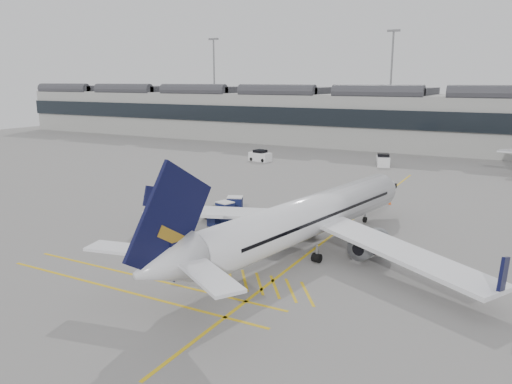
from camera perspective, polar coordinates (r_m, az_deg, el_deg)
The scene contains 17 objects.
ground at distance 45.62m, azimuth -5.89°, elevation -5.12°, with size 220.00×220.00×0.00m, color gray.
terminal at distance 110.74m, azimuth 15.72°, elevation 8.16°, with size 200.00×20.45×12.40m.
light_masts at distance 124.57m, azimuth 16.70°, elevation 12.39°, with size 113.00×0.60×25.45m.
apron_markings at distance 50.00m, azimuth 10.27°, elevation -3.66°, with size 0.25×60.00×0.01m, color gold.
airliner_main at distance 41.16m, azimuth 5.60°, elevation -3.04°, with size 31.99×35.25×9.45m.
belt_loader at distance 46.93m, azimuth 4.38°, elevation -3.86°, with size 4.88×2.86×1.94m.
baggage_cart_a at distance 51.14m, azimuth -3.56°, elevation -2.02°, with size 2.00×1.80×1.76m.
baggage_cart_b at distance 47.18m, azimuth -2.79°, elevation -3.17°, with size 1.88×1.57×1.91m.
baggage_cart_c at distance 47.69m, azimuth -4.54°, elevation -3.16°, with size 2.02×1.88×1.70m.
baggage_cart_d at distance 53.18m, azimuth -2.43°, elevation -1.41°, with size 2.13×1.98×1.80m.
ramp_agent_a at distance 47.95m, azimuth -0.41°, elevation -3.08°, with size 0.63×0.42×1.74m, color #FF5E0D.
ramp_agent_b at distance 47.59m, azimuth -1.80°, elevation -3.30°, with size 0.77×0.60×1.59m, color #F9580D.
pushback_tug at distance 51.08m, azimuth -4.45°, elevation -2.43°, with size 2.52×1.62×1.38m.
safety_cone_nose at distance 59.09m, azimuth 15.04°, elevation -1.11°, with size 0.39×0.39×0.54m, color #F24C0A.
safety_cone_engine at distance 42.16m, azimuth 13.43°, elevation -6.54°, with size 0.37×0.37×0.52m, color #F24C0A.
service_van_left at distance 87.88m, azimuth 0.48°, elevation 4.13°, with size 4.17×2.65×1.99m.
service_van_mid at distance 85.52m, azimuth 14.31°, elevation 3.53°, with size 3.16×4.43×2.06m.
Camera 1 is at (24.75, -35.74, 13.83)m, focal length 35.00 mm.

